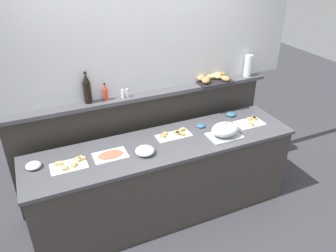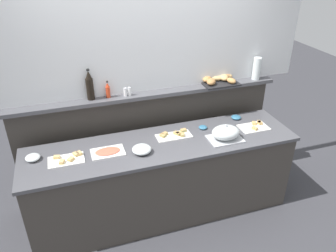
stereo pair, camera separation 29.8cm
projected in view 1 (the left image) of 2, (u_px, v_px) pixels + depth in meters
name	position (u px, v px, depth m)	size (l,w,h in m)	color
ground_plane	(145.00, 180.00, 4.20)	(12.00, 12.00, 0.00)	#38383D
buffet_counter	(164.00, 179.00, 3.50)	(2.72, 0.68, 0.89)	#3D3833
back_ledge_unit	(146.00, 139.00, 3.82)	(2.89, 0.22, 1.25)	#3D3833
upper_wall_panel	(141.00, 25.00, 3.22)	(3.49, 0.08, 1.35)	silver
sandwich_platter_side	(174.00, 135.00, 3.41)	(0.36, 0.16, 0.04)	white
sandwich_platter_rear	(250.00, 122.00, 3.65)	(0.31, 0.20, 0.04)	white
sandwich_platter_front	(70.00, 165.00, 2.95)	(0.32, 0.19, 0.04)	white
cold_cuts_platter	(110.00, 155.00, 3.09)	(0.31, 0.20, 0.02)	white
serving_cloche	(225.00, 130.00, 3.37)	(0.34, 0.24, 0.17)	#B7BABF
glass_bowl_large	(145.00, 151.00, 3.11)	(0.18, 0.18, 0.07)	silver
glass_bowl_medium	(33.00, 166.00, 2.92)	(0.13, 0.13, 0.05)	silver
condiment_bowl_teal	(201.00, 126.00, 3.57)	(0.09, 0.09, 0.03)	teal
condiment_bowl_red	(231.00, 114.00, 3.80)	(0.11, 0.11, 0.04)	teal
wine_bottle_dark	(87.00, 89.00, 3.20)	(0.08, 0.08, 0.32)	black
hot_sauce_bottle	(105.00, 93.00, 3.29)	(0.04, 0.04, 0.18)	red
salt_shaker	(123.00, 94.00, 3.35)	(0.03, 0.03, 0.09)	white
pepper_shaker	(127.00, 93.00, 3.37)	(0.03, 0.03, 0.09)	white
bread_basket	(213.00, 77.00, 3.77)	(0.41, 0.30, 0.08)	black
water_carafe	(248.00, 66.00, 3.85)	(0.09, 0.09, 0.25)	silver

